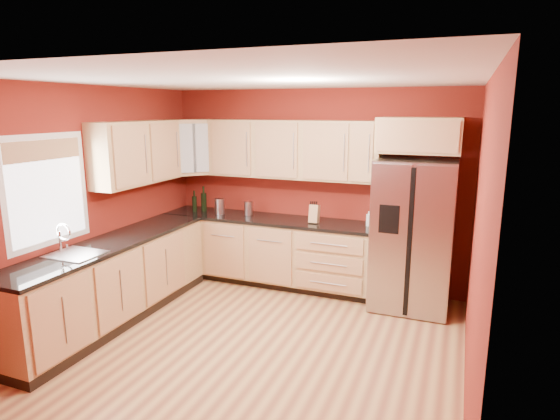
# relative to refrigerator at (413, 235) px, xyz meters

# --- Properties ---
(floor) EXTENTS (4.00, 4.00, 0.00)m
(floor) POSITION_rel_refrigerator_xyz_m (-1.35, -1.62, -0.89)
(floor) COLOR brown
(floor) RESTS_ON ground
(ceiling) EXTENTS (4.00, 4.00, 0.00)m
(ceiling) POSITION_rel_refrigerator_xyz_m (-1.35, -1.62, 1.71)
(ceiling) COLOR silver
(ceiling) RESTS_ON wall_back
(wall_back) EXTENTS (4.00, 0.04, 2.60)m
(wall_back) POSITION_rel_refrigerator_xyz_m (-1.35, 0.38, 0.41)
(wall_back) COLOR maroon
(wall_back) RESTS_ON floor
(wall_front) EXTENTS (4.00, 0.04, 2.60)m
(wall_front) POSITION_rel_refrigerator_xyz_m (-1.35, -3.62, 0.41)
(wall_front) COLOR maroon
(wall_front) RESTS_ON floor
(wall_left) EXTENTS (0.04, 4.00, 2.60)m
(wall_left) POSITION_rel_refrigerator_xyz_m (-3.35, -1.62, 0.41)
(wall_left) COLOR maroon
(wall_left) RESTS_ON floor
(wall_right) EXTENTS (0.04, 4.00, 2.60)m
(wall_right) POSITION_rel_refrigerator_xyz_m (0.65, -1.62, 0.41)
(wall_right) COLOR maroon
(wall_right) RESTS_ON floor
(base_cabinets_back) EXTENTS (2.90, 0.60, 0.88)m
(base_cabinets_back) POSITION_rel_refrigerator_xyz_m (-1.90, 0.07, -0.45)
(base_cabinets_back) COLOR #A77F51
(base_cabinets_back) RESTS_ON floor
(base_cabinets_left) EXTENTS (0.60, 2.80, 0.88)m
(base_cabinets_left) POSITION_rel_refrigerator_xyz_m (-3.05, -1.62, -0.45)
(base_cabinets_left) COLOR #A77F51
(base_cabinets_left) RESTS_ON floor
(countertop_back) EXTENTS (2.90, 0.62, 0.04)m
(countertop_back) POSITION_rel_refrigerator_xyz_m (-1.90, 0.06, 0.01)
(countertop_back) COLOR black
(countertop_back) RESTS_ON base_cabinets_back
(countertop_left) EXTENTS (0.62, 2.80, 0.04)m
(countertop_left) POSITION_rel_refrigerator_xyz_m (-3.04, -1.62, 0.01)
(countertop_left) COLOR black
(countertop_left) RESTS_ON base_cabinets_left
(upper_cabinets_back) EXTENTS (2.30, 0.33, 0.75)m
(upper_cabinets_back) POSITION_rel_refrigerator_xyz_m (-1.60, 0.21, 0.94)
(upper_cabinets_back) COLOR #A77F51
(upper_cabinets_back) RESTS_ON wall_back
(upper_cabinets_left) EXTENTS (0.33, 1.35, 0.75)m
(upper_cabinets_left) POSITION_rel_refrigerator_xyz_m (-3.19, -0.90, 0.94)
(upper_cabinets_left) COLOR #A77F51
(upper_cabinets_left) RESTS_ON wall_left
(corner_upper_cabinet) EXTENTS (0.67, 0.67, 0.75)m
(corner_upper_cabinet) POSITION_rel_refrigerator_xyz_m (-3.02, 0.04, 0.94)
(corner_upper_cabinet) COLOR #A77F51
(corner_upper_cabinet) RESTS_ON wall_back
(over_fridge_cabinet) EXTENTS (0.92, 0.60, 0.40)m
(over_fridge_cabinet) POSITION_rel_refrigerator_xyz_m (0.00, 0.07, 1.16)
(over_fridge_cabinet) COLOR #A77F51
(over_fridge_cabinet) RESTS_ON wall_back
(refrigerator) EXTENTS (0.90, 0.75, 1.78)m
(refrigerator) POSITION_rel_refrigerator_xyz_m (0.00, 0.00, 0.00)
(refrigerator) COLOR #A6A6AB
(refrigerator) RESTS_ON floor
(window) EXTENTS (0.03, 0.90, 1.00)m
(window) POSITION_rel_refrigerator_xyz_m (-3.33, -2.12, 0.66)
(window) COLOR white
(window) RESTS_ON wall_left
(sink_faucet) EXTENTS (0.50, 0.42, 0.30)m
(sink_faucet) POSITION_rel_refrigerator_xyz_m (-3.04, -2.12, 0.18)
(sink_faucet) COLOR silver
(sink_faucet) RESTS_ON countertop_left
(canister_left) EXTENTS (0.14, 0.14, 0.18)m
(canister_left) POSITION_rel_refrigerator_xyz_m (-2.20, 0.12, 0.12)
(canister_left) COLOR #A6A6AB
(canister_left) RESTS_ON countertop_back
(canister_right) EXTENTS (0.16, 0.16, 0.22)m
(canister_right) POSITION_rel_refrigerator_xyz_m (-2.60, 0.04, 0.14)
(canister_right) COLOR #A6A6AB
(canister_right) RESTS_ON countertop_back
(wine_bottle_a) EXTENTS (0.07, 0.07, 0.30)m
(wine_bottle_a) POSITION_rel_refrigerator_xyz_m (-3.00, 0.05, 0.18)
(wine_bottle_a) COLOR black
(wine_bottle_a) RESTS_ON countertop_back
(wine_bottle_b) EXTENTS (0.09, 0.09, 0.36)m
(wine_bottle_b) POSITION_rel_refrigerator_xyz_m (-2.89, 0.11, 0.21)
(wine_bottle_b) COLOR black
(wine_bottle_b) RESTS_ON countertop_back
(knife_block) EXTENTS (0.12, 0.11, 0.23)m
(knife_block) POSITION_rel_refrigerator_xyz_m (-1.23, 0.03, 0.14)
(knife_block) COLOR tan
(knife_block) RESTS_ON countertop_back
(soap_dispenser) EXTENTS (0.07, 0.07, 0.18)m
(soap_dispenser) POSITION_rel_refrigerator_xyz_m (-0.55, 0.12, 0.12)
(soap_dispenser) COLOR silver
(soap_dispenser) RESTS_ON countertop_back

